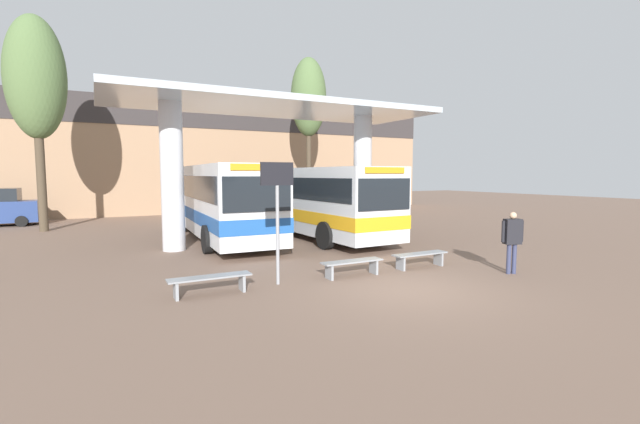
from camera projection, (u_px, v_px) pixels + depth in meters
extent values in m
plane|color=#755B4C|center=(407.00, 289.00, 10.80)|extent=(100.00, 100.00, 0.00)
cube|color=#9E7A5B|center=(199.00, 158.00, 31.64)|extent=(40.00, 0.50, 8.26)
cube|color=#332D2D|center=(198.00, 115.00, 31.36)|extent=(40.00, 0.58, 1.98)
cylinder|color=silver|center=(172.00, 177.00, 16.13)|extent=(0.84, 0.84, 5.60)
cylinder|color=silver|center=(362.00, 177.00, 20.10)|extent=(0.84, 0.84, 5.60)
cube|color=#A8B7C1|center=(277.00, 107.00, 17.86)|extent=(13.57, 5.09, 0.24)
cube|color=silver|center=(220.00, 199.00, 19.22)|extent=(2.99, 11.37, 2.94)
cube|color=black|center=(220.00, 186.00, 19.17)|extent=(3.01, 10.92, 0.94)
cube|color=#1E519E|center=(221.00, 213.00, 19.27)|extent=(3.03, 11.41, 0.53)
cube|color=black|center=(257.00, 194.00, 14.08)|extent=(2.33, 0.15, 1.17)
cube|color=orange|center=(257.00, 167.00, 14.00)|extent=(1.77, 0.12, 0.22)
cylinder|color=black|center=(207.00, 239.00, 15.64)|extent=(0.32, 1.07, 1.06)
cylinder|color=black|center=(273.00, 235.00, 16.72)|extent=(0.32, 1.07, 1.06)
cylinder|color=black|center=(182.00, 221.00, 21.58)|extent=(0.32, 1.07, 1.06)
cylinder|color=black|center=(232.00, 219.00, 22.66)|extent=(0.32, 1.07, 1.06)
cube|color=silver|center=(312.00, 199.00, 19.92)|extent=(2.80, 10.85, 2.83)
cube|color=black|center=(312.00, 187.00, 19.87)|extent=(2.83, 10.42, 0.91)
cube|color=orange|center=(312.00, 212.00, 19.97)|extent=(2.84, 10.89, 0.51)
cube|color=black|center=(385.00, 194.00, 15.18)|extent=(2.27, 0.13, 1.13)
cube|color=orange|center=(385.00, 170.00, 15.11)|extent=(1.73, 0.10, 0.22)
cylinder|color=black|center=(325.00, 235.00, 16.52)|extent=(0.31, 1.10, 1.09)
cylinder|color=black|center=(377.00, 231.00, 17.73)|extent=(0.31, 1.10, 1.09)
cylinder|color=black|center=(264.00, 220.00, 21.99)|extent=(0.31, 1.10, 1.09)
cylinder|color=black|center=(306.00, 218.00, 23.20)|extent=(0.31, 1.10, 1.09)
cube|color=gray|center=(420.00, 254.00, 13.29)|extent=(1.90, 0.44, 0.04)
cube|color=gray|center=(401.00, 263.00, 12.96)|extent=(0.07, 0.37, 0.42)
cube|color=gray|center=(438.00, 259.00, 13.66)|extent=(0.07, 0.37, 0.42)
cube|color=gray|center=(210.00, 277.00, 10.27)|extent=(1.98, 0.44, 0.04)
cube|color=gray|center=(176.00, 291.00, 9.93)|extent=(0.07, 0.37, 0.42)
cube|color=gray|center=(242.00, 283.00, 10.66)|extent=(0.07, 0.37, 0.42)
cube|color=gray|center=(352.00, 261.00, 12.14)|extent=(1.86, 0.44, 0.04)
cube|color=gray|center=(329.00, 272.00, 11.81)|extent=(0.07, 0.37, 0.42)
cube|color=gray|center=(374.00, 267.00, 12.50)|extent=(0.07, 0.37, 0.42)
cylinder|color=gray|center=(278.00, 235.00, 11.22)|extent=(0.09, 0.09, 2.62)
cube|color=black|center=(277.00, 174.00, 11.07)|extent=(0.90, 0.06, 0.60)
cylinder|color=#333856|center=(509.00, 259.00, 12.47)|extent=(0.17, 0.17, 0.88)
cylinder|color=#333856|center=(514.00, 259.00, 12.49)|extent=(0.17, 0.17, 0.88)
cube|color=black|center=(512.00, 231.00, 12.41)|extent=(0.54, 0.42, 0.73)
sphere|color=tan|center=(513.00, 215.00, 12.37)|extent=(0.20, 0.20, 0.20)
cylinder|color=black|center=(503.00, 231.00, 12.38)|extent=(0.12, 0.12, 0.62)
cylinder|color=black|center=(522.00, 231.00, 12.44)|extent=(0.12, 0.12, 0.62)
cylinder|color=#473A2B|center=(309.00, 168.00, 29.85)|extent=(0.34, 0.34, 6.73)
ellipsoid|color=#516B3D|center=(309.00, 97.00, 29.42)|extent=(2.44, 2.44, 5.37)
cylinder|color=#473A2B|center=(41.00, 172.00, 21.59)|extent=(0.42, 0.42, 6.03)
ellipsoid|color=#516B3D|center=(35.00, 77.00, 21.18)|extent=(2.76, 2.76, 6.07)
cylinder|color=black|center=(27.00, 218.00, 25.37)|extent=(0.61, 0.23, 0.61)
cylinder|color=black|center=(21.00, 221.00, 23.74)|extent=(0.61, 0.23, 0.61)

